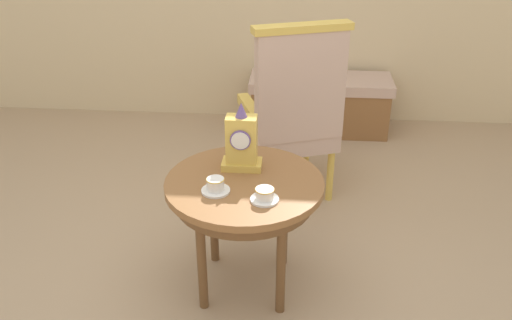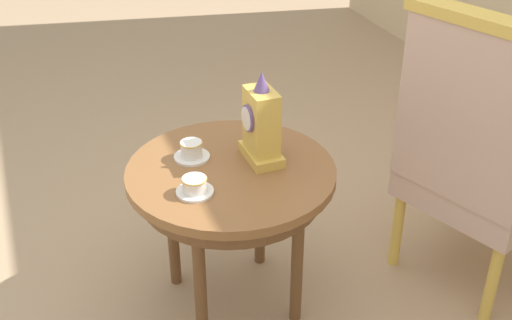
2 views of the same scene
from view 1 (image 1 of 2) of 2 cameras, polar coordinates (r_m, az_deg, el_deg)
The scene contains 7 objects.
ground_plane at distance 2.89m, azimuth -3.10°, elevation -12.71°, with size 10.00×10.00×0.00m, color tan.
side_table at distance 2.59m, azimuth -1.19°, elevation -3.53°, with size 0.74×0.74×0.60m.
teacup_left at distance 2.46m, azimuth -4.19°, elevation -2.67°, with size 0.13×0.13×0.07m.
teacup_right at distance 2.39m, azimuth 0.89°, elevation -3.64°, with size 0.13×0.13×0.06m.
mantel_clock at distance 2.60m, azimuth -1.49°, elevation 1.80°, with size 0.19×0.11×0.34m.
armchair at distance 3.34m, azimuth 3.83°, elevation 5.14°, with size 0.69×0.68×1.14m.
window_bench at distance 4.45m, azimuth 6.57°, elevation 5.77°, with size 1.10×0.40×0.44m.
Camera 1 is at (0.33, -2.18, 1.88)m, focal length 38.84 mm.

